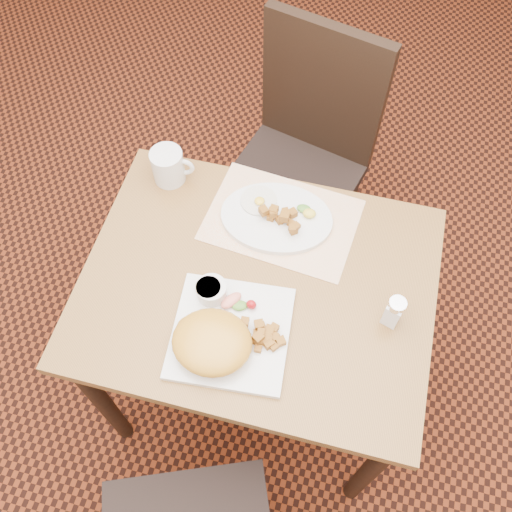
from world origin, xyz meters
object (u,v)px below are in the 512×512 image
object	(u,v)px
salt_shaker	(394,311)
plate_oval	(276,218)
table	(257,302)
plate_square	(231,333)
coffee_mug	(169,166)
chair_far	(303,151)

from	to	relation	value
salt_shaker	plate_oval	bearing A→B (deg)	146.91
table	plate_square	world-z (taller)	plate_square
coffee_mug	salt_shaker	bearing A→B (deg)	-23.49
table	coffee_mug	bearing A→B (deg)	140.14
plate_square	salt_shaker	distance (m)	0.39
plate_square	coffee_mug	distance (m)	0.52
plate_square	table	bearing A→B (deg)	79.64
chair_far	plate_square	size ratio (longest dim) A/B	3.46
table	coffee_mug	world-z (taller)	coffee_mug
plate_square	plate_oval	bearing A→B (deg)	85.16
salt_shaker	coffee_mug	world-z (taller)	coffee_mug
table	salt_shaker	distance (m)	0.38
plate_oval	coffee_mug	distance (m)	0.34
chair_far	coffee_mug	xyz separation A→B (m)	(-0.32, -0.37, 0.26)
salt_shaker	plate_square	bearing A→B (deg)	-160.30
chair_far	salt_shaker	bearing A→B (deg)	131.82
plate_oval	plate_square	bearing A→B (deg)	-94.84
plate_square	coffee_mug	world-z (taller)	coffee_mug
plate_square	plate_oval	world-z (taller)	plate_oval
table	chair_far	size ratio (longest dim) A/B	0.93
table	plate_square	xyz separation A→B (m)	(-0.03, -0.15, 0.12)
chair_far	table	bearing A→B (deg)	104.59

